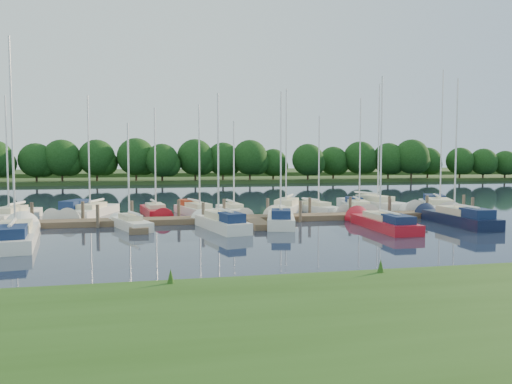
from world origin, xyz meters
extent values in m
plane|color=#1A2335|center=(0.00, 0.00, 0.00)|extent=(260.00, 260.00, 0.00)
cube|color=#234714|center=(0.00, -16.00, 0.25)|extent=(90.00, 10.00, 0.50)
cube|color=brown|center=(0.00, 8.00, 0.20)|extent=(40.00, 2.00, 0.40)
cube|color=brown|center=(-16.00, 5.00, 0.20)|extent=(1.20, 4.00, 0.40)
cube|color=brown|center=(-8.00, 5.00, 0.20)|extent=(1.20, 4.00, 0.40)
cube|color=brown|center=(0.00, 5.00, 0.20)|extent=(1.20, 4.00, 0.40)
cube|color=brown|center=(8.00, 5.00, 0.20)|extent=(1.20, 4.00, 0.40)
cube|color=brown|center=(16.00, 5.00, 0.20)|extent=(1.20, 4.00, 0.40)
cylinder|color=#473D33|center=(-15.55, 9.30, 0.60)|extent=(0.24, 0.24, 2.00)
cylinder|color=#473D33|center=(-12.09, 9.30, 0.60)|extent=(0.24, 0.24, 2.00)
cylinder|color=#473D33|center=(-8.64, 9.30, 0.60)|extent=(0.24, 0.24, 2.00)
cylinder|color=#473D33|center=(-5.18, 9.30, 0.60)|extent=(0.24, 0.24, 2.00)
cylinder|color=#473D33|center=(-1.73, 9.30, 0.60)|extent=(0.24, 0.24, 2.00)
cylinder|color=#473D33|center=(1.73, 9.30, 0.60)|extent=(0.24, 0.24, 2.00)
cylinder|color=#473D33|center=(5.18, 9.30, 0.60)|extent=(0.24, 0.24, 2.00)
cylinder|color=#473D33|center=(8.64, 9.30, 0.60)|extent=(0.24, 0.24, 2.00)
cylinder|color=#473D33|center=(12.09, 9.30, 0.60)|extent=(0.24, 0.24, 2.00)
cylinder|color=#473D33|center=(15.55, 9.30, 0.60)|extent=(0.24, 0.24, 2.00)
cylinder|color=#473D33|center=(19.00, 9.30, 0.60)|extent=(0.24, 0.24, 2.00)
cylinder|color=#473D33|center=(-10.80, 6.70, 0.60)|extent=(0.24, 0.24, 2.00)
cylinder|color=#473D33|center=(-3.60, 6.70, 0.60)|extent=(0.24, 0.24, 2.00)
cylinder|color=#473D33|center=(3.60, 6.70, 0.60)|extent=(0.24, 0.24, 2.00)
cylinder|color=#473D33|center=(10.80, 6.70, 0.60)|extent=(0.24, 0.24, 2.00)
cylinder|color=#473D33|center=(18.00, 6.70, 0.60)|extent=(0.24, 0.24, 2.00)
cube|color=#243D17|center=(0.00, 75.00, 0.30)|extent=(180.00, 30.00, 0.60)
cube|color=#334D21|center=(0.00, 100.00, 0.70)|extent=(220.00, 40.00, 1.40)
sphere|color=#13330E|center=(-31.84, 62.50, 2.89)|extent=(3.47, 3.47, 3.47)
cylinder|color=#38281C|center=(-27.63, 61.83, 1.18)|extent=(0.36, 0.36, 2.37)
sphere|color=#13330E|center=(-27.63, 61.83, 4.08)|extent=(5.53, 5.53, 5.53)
sphere|color=#13330E|center=(-26.44, 62.03, 3.29)|extent=(3.95, 3.95, 3.95)
cylinder|color=#38281C|center=(-21.30, 63.27, 1.14)|extent=(0.36, 0.36, 2.29)
sphere|color=#13330E|center=(-21.30, 63.27, 3.94)|extent=(5.34, 5.34, 5.34)
sphere|color=#13330E|center=(-20.16, 63.47, 3.18)|extent=(3.81, 3.81, 3.81)
cylinder|color=#38281C|center=(-16.36, 63.07, 1.32)|extent=(0.36, 0.36, 2.64)
sphere|color=#13330E|center=(-16.36, 63.07, 4.55)|extent=(6.17, 6.17, 6.17)
sphere|color=#13330E|center=(-15.04, 63.27, 3.67)|extent=(4.41, 4.41, 4.41)
cylinder|color=#38281C|center=(-10.14, 62.35, 1.09)|extent=(0.36, 0.36, 2.17)
sphere|color=#13330E|center=(-10.14, 62.35, 3.74)|extent=(5.07, 5.07, 5.07)
sphere|color=#13330E|center=(-9.05, 62.55, 3.02)|extent=(3.62, 3.62, 3.62)
cylinder|color=#38281C|center=(-4.56, 63.36, 1.16)|extent=(0.36, 0.36, 2.31)
sphere|color=#13330E|center=(-4.56, 63.36, 3.99)|extent=(5.40, 5.40, 5.40)
sphere|color=#13330E|center=(-3.41, 63.56, 3.22)|extent=(3.86, 3.86, 3.86)
cylinder|color=#38281C|center=(1.05, 63.44, 1.42)|extent=(0.36, 0.36, 2.84)
sphere|color=#13330E|center=(1.05, 63.44, 4.90)|extent=(6.64, 6.64, 6.64)
sphere|color=#13330E|center=(2.47, 63.64, 3.95)|extent=(4.74, 4.74, 4.74)
cylinder|color=#38281C|center=(5.93, 63.88, 1.26)|extent=(0.36, 0.36, 2.52)
sphere|color=#13330E|center=(5.93, 63.88, 4.34)|extent=(5.88, 5.88, 5.88)
sphere|color=#13330E|center=(7.18, 64.08, 3.50)|extent=(4.20, 4.20, 4.20)
cylinder|color=#38281C|center=(10.23, 62.30, 1.37)|extent=(0.36, 0.36, 2.74)
sphere|color=#13330E|center=(10.23, 62.30, 4.72)|extent=(6.40, 6.40, 6.40)
sphere|color=#13330E|center=(11.60, 62.50, 3.81)|extent=(4.57, 4.57, 4.57)
cylinder|color=#38281C|center=(16.54, 63.71, 1.33)|extent=(0.36, 0.36, 2.67)
sphere|color=#13330E|center=(16.54, 63.71, 4.59)|extent=(6.22, 6.22, 6.22)
sphere|color=#13330E|center=(17.87, 63.91, 3.70)|extent=(4.44, 4.44, 4.44)
cylinder|color=#38281C|center=(22.31, 62.83, 1.23)|extent=(0.36, 0.36, 2.46)
sphere|color=#13330E|center=(22.31, 62.83, 4.24)|extent=(5.74, 5.74, 5.74)
sphere|color=#13330E|center=(23.54, 63.03, 3.42)|extent=(4.10, 4.10, 4.10)
cylinder|color=#38281C|center=(26.87, 63.56, 1.10)|extent=(0.36, 0.36, 2.21)
sphere|color=#13330E|center=(26.87, 63.56, 3.80)|extent=(5.15, 5.15, 5.15)
sphere|color=#13330E|center=(27.98, 63.76, 3.07)|extent=(3.68, 3.68, 3.68)
cylinder|color=#38281C|center=(32.91, 61.05, 1.23)|extent=(0.36, 0.36, 2.47)
sphere|color=#13330E|center=(32.91, 61.05, 4.25)|extent=(5.76, 5.76, 5.76)
sphere|color=#13330E|center=(34.14, 61.25, 3.43)|extent=(4.11, 4.11, 4.11)
cylinder|color=#38281C|center=(36.85, 62.48, 1.39)|extent=(0.36, 0.36, 2.77)
sphere|color=#13330E|center=(36.85, 62.48, 4.77)|extent=(6.47, 6.47, 6.47)
sphere|color=#13330E|center=(38.23, 62.68, 3.85)|extent=(4.62, 4.62, 4.62)
cylinder|color=#38281C|center=(44.07, 61.81, 1.33)|extent=(0.36, 0.36, 2.65)
sphere|color=#13330E|center=(44.07, 61.81, 4.56)|extent=(6.18, 6.18, 6.18)
sphere|color=#13330E|center=(45.39, 62.01, 3.68)|extent=(4.42, 4.42, 4.42)
cylinder|color=#38281C|center=(48.79, 63.37, 1.36)|extent=(0.36, 0.36, 2.72)
sphere|color=#13330E|center=(48.79, 63.37, 4.69)|extent=(6.35, 6.35, 6.35)
sphere|color=#13330E|center=(50.15, 63.57, 3.78)|extent=(4.54, 4.54, 4.54)
cylinder|color=#38281C|center=(53.64, 62.93, 1.12)|extent=(0.36, 0.36, 2.25)
sphere|color=#13330E|center=(53.64, 62.93, 3.87)|extent=(5.24, 5.24, 5.24)
sphere|color=#13330E|center=(54.76, 63.13, 3.12)|extent=(3.74, 3.74, 3.74)
cylinder|color=#38281C|center=(58.12, 63.96, 1.17)|extent=(0.36, 0.36, 2.33)
sphere|color=#13330E|center=(58.12, 63.96, 4.02)|extent=(5.44, 5.44, 5.44)
sphere|color=#13330E|center=(59.28, 64.16, 3.24)|extent=(3.89, 3.89, 3.89)
cylinder|color=#38281C|center=(65.59, 61.66, 1.27)|extent=(0.36, 0.36, 2.54)
sphere|color=#13330E|center=(65.59, 61.66, 4.38)|extent=(5.93, 5.93, 5.93)
cube|color=white|center=(-17.51, 12.20, 0.15)|extent=(3.04, 6.65, 1.10)
cube|color=beige|center=(-17.58, 11.88, 0.85)|extent=(1.90, 3.10, 0.50)
cylinder|color=silver|center=(-17.64, 11.57, 5.03)|extent=(0.12, 0.12, 8.66)
cylinder|color=silver|center=(-17.38, 12.83, 1.25)|extent=(0.67, 2.85, 0.10)
cylinder|color=white|center=(-17.38, 12.83, 1.25)|extent=(0.71, 2.55, 0.20)
cube|color=white|center=(-13.28, 14.20, 0.15)|extent=(3.50, 5.32, 0.94)
cone|color=white|center=(-14.26, 11.86, 0.15)|extent=(1.36, 1.73, 0.84)
cube|color=#152449|center=(-13.28, 14.20, 0.89)|extent=(2.31, 3.09, 0.84)
cube|color=white|center=(-11.89, 14.46, 0.15)|extent=(3.83, 7.00, 1.04)
cone|color=white|center=(-12.91, 11.25, 0.15)|extent=(1.61, 2.53, 0.94)
cube|color=beige|center=(-11.99, 14.14, 0.80)|extent=(2.26, 3.32, 0.47)
cylinder|color=silver|center=(-12.10, 13.82, 5.21)|extent=(0.12, 0.12, 9.10)
cylinder|color=silver|center=(-11.69, 15.10, 1.18)|extent=(1.01, 2.92, 0.10)
cylinder|color=white|center=(-11.69, 15.10, 1.18)|extent=(1.00, 2.63, 0.20)
cube|color=#B4101E|center=(-6.93, 13.57, 0.15)|extent=(2.54, 6.25, 0.99)
cone|color=#B4101E|center=(-6.50, 10.56, 0.15)|extent=(1.14, 2.22, 0.85)
cube|color=beige|center=(-6.88, 13.27, 0.76)|extent=(1.65, 2.88, 0.45)
cylinder|color=silver|center=(-6.84, 12.97, 4.73)|extent=(0.12, 0.12, 8.19)
cylinder|color=silver|center=(-7.01, 14.17, 1.12)|extent=(0.49, 2.72, 0.10)
cylinder|color=white|center=(-7.01, 14.17, 1.12)|extent=(0.54, 2.43, 0.20)
cube|color=white|center=(-3.51, 12.70, 0.15)|extent=(3.51, 6.46, 1.06)
cone|color=white|center=(-2.58, 9.73, 0.15)|extent=(1.48, 2.34, 0.87)
cube|color=beige|center=(-3.42, 12.40, 0.82)|extent=(2.08, 3.06, 0.48)
cube|color=#992F16|center=(-4.03, 14.36, 0.91)|extent=(1.72, 2.15, 0.53)
cylinder|color=silver|center=(-3.32, 12.11, 4.87)|extent=(0.12, 0.12, 8.41)
cylinder|color=silver|center=(-3.69, 13.29, 1.20)|extent=(0.93, 2.70, 0.10)
cylinder|color=white|center=(-3.69, 13.29, 1.20)|extent=(0.93, 2.44, 0.20)
cube|color=white|center=(-0.52, 12.81, 0.15)|extent=(2.13, 5.47, 0.95)
cone|color=white|center=(-0.19, 10.17, 0.15)|extent=(0.97, 1.94, 0.75)
cube|color=beige|center=(-0.49, 12.54, 0.74)|extent=(1.40, 2.51, 0.43)
cylinder|color=silver|center=(-0.45, 12.28, 4.20)|extent=(0.12, 0.12, 7.19)
cylinder|color=silver|center=(-0.58, 13.34, 1.08)|extent=(0.39, 2.39, 0.10)
cylinder|color=white|center=(-0.58, 13.34, 1.08)|extent=(0.46, 2.14, 0.20)
cube|color=white|center=(4.31, 12.70, 0.15)|extent=(5.07, 7.34, 1.26)
cone|color=white|center=(2.67, 9.49, 0.15)|extent=(2.04, 2.70, 1.01)
cube|color=beige|center=(4.15, 12.38, 0.97)|extent=(2.82, 3.58, 0.57)
cylinder|color=silver|center=(3.98, 12.06, 5.66)|extent=(0.12, 0.12, 9.73)
cylinder|color=silver|center=(4.64, 13.34, 1.43)|extent=(1.56, 2.93, 0.10)
cylinder|color=white|center=(4.64, 13.34, 1.43)|extent=(1.49, 2.66, 0.20)
cube|color=white|center=(6.89, 13.14, 0.15)|extent=(3.40, 5.95, 0.95)
cone|color=white|center=(7.84, 10.43, 0.15)|extent=(1.42, 2.16, 0.80)
cube|color=beige|center=(6.99, 12.87, 0.73)|extent=(1.99, 2.84, 0.43)
cylinder|color=silver|center=(7.08, 12.60, 4.48)|extent=(0.12, 0.12, 7.75)
cylinder|color=silver|center=(6.70, 13.68, 1.07)|extent=(0.94, 2.47, 0.10)
cylinder|color=white|center=(6.70, 13.68, 1.07)|extent=(0.94, 2.24, 0.20)
cube|color=white|center=(10.72, 12.55, 0.15)|extent=(3.41, 7.11, 1.01)
cone|color=white|center=(9.95, 9.21, 0.15)|extent=(1.48, 2.55, 0.96)
cube|color=beige|center=(10.64, 12.22, 0.78)|extent=(2.10, 3.33, 0.46)
cube|color=#152449|center=(11.15, 14.42, 0.87)|extent=(1.77, 2.31, 0.50)
cylinder|color=silver|center=(10.56, 11.88, 5.27)|extent=(0.12, 0.12, 9.25)
cylinder|color=silver|center=(10.87, 13.22, 1.14)|extent=(0.79, 3.03, 0.10)
cylinder|color=white|center=(10.87, 13.22, 1.14)|extent=(0.81, 2.72, 0.20)
cube|color=white|center=(13.01, 14.58, 0.15)|extent=(4.30, 8.18, 1.26)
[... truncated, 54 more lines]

